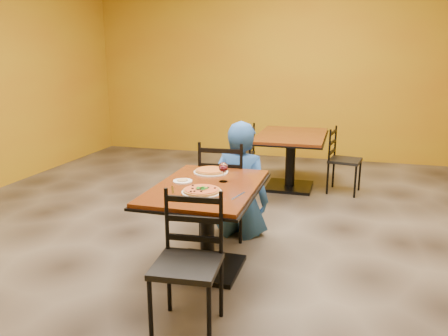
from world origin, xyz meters
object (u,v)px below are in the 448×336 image
(chair_main_near, at_px, (187,266))
(chair_second_left, at_px, (239,155))
(table_second, at_px, (291,148))
(diner, at_px, (241,178))
(plate_far, at_px, (211,172))
(table_main, at_px, (207,208))
(wine_glass, at_px, (223,171))
(side_plate, at_px, (183,181))
(chair_second_right, at_px, (345,161))
(chair_main_far, at_px, (225,188))
(plate_main, at_px, (202,192))
(pizza_main, at_px, (202,190))
(pizza_far, at_px, (211,170))

(chair_main_near, bearing_deg, chair_second_left, 93.31)
(table_second, relative_size, diner, 1.17)
(table_second, distance_m, plate_far, 2.24)
(table_main, distance_m, wine_glass, 0.33)
(side_plate, bearing_deg, diner, 69.92)
(chair_second_left, distance_m, chair_second_right, 1.43)
(chair_main_near, xyz_separation_m, chair_main_far, (-0.20, 1.63, 0.03))
(table_main, bearing_deg, plate_main, -82.75)
(chair_main_near, height_order, pizza_main, chair_main_near)
(plate_far, relative_size, pizza_far, 1.11)
(chair_second_left, bearing_deg, table_second, 86.69)
(chair_main_far, height_order, plate_far, chair_main_far)
(plate_far, distance_m, side_plate, 0.37)
(chair_main_near, relative_size, plate_main, 2.95)
(pizza_far, bearing_deg, chair_second_left, 97.16)
(chair_second_left, distance_m, wine_glass, 2.52)
(chair_main_far, relative_size, plate_main, 3.17)
(diner, xyz_separation_m, side_plate, (-0.30, -0.82, 0.18))
(plate_main, height_order, wine_glass, wine_glass)
(side_plate, relative_size, wine_glass, 0.89)
(table_main, height_order, plate_main, plate_main)
(table_main, bearing_deg, chair_second_left, 97.99)
(chair_main_near, xyz_separation_m, chair_second_left, (-0.49, 3.41, -0.03))
(wine_glass, bearing_deg, chair_second_right, 68.35)
(chair_second_right, bearing_deg, wine_glass, 168.19)
(table_second, xyz_separation_m, chair_main_far, (-0.43, -1.78, -0.07))
(chair_second_left, relative_size, pizza_main, 3.01)
(side_plate, bearing_deg, plate_main, -44.26)
(chair_main_near, height_order, chair_second_right, chair_main_near)
(plate_far, bearing_deg, side_plate, -111.72)
(table_main, bearing_deg, chair_main_far, 95.13)
(chair_second_left, relative_size, pizza_far, 3.05)
(chair_main_far, relative_size, pizza_main, 3.46)
(chair_second_right, relative_size, pizza_far, 3.07)
(pizza_main, height_order, wine_glass, wine_glass)
(table_main, xyz_separation_m, plate_far, (-0.09, 0.38, 0.20))
(plate_far, bearing_deg, pizza_far, -90.00)
(table_second, distance_m, chair_main_far, 1.83)
(table_main, xyz_separation_m, chair_second_right, (1.07, 2.57, -0.13))
(plate_main, height_order, side_plate, same)
(table_main, height_order, chair_main_far, chair_main_far)
(table_second, relative_size, pizza_main, 4.76)
(table_second, distance_m, side_plate, 2.61)
(chair_second_left, height_order, plate_far, chair_second_left)
(chair_main_near, distance_m, pizza_main, 0.71)
(table_main, bearing_deg, pizza_far, 102.66)
(pizza_main, xyz_separation_m, pizza_far, (-0.11, 0.59, 0.00))
(table_second, bearing_deg, plate_main, -96.74)
(chair_main_near, distance_m, diner, 1.69)
(wine_glass, bearing_deg, pizza_far, 126.91)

